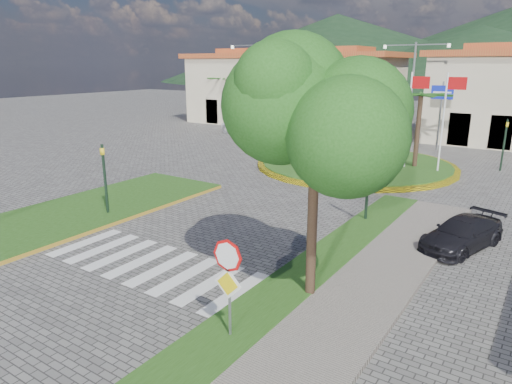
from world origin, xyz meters
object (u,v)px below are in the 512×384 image
Objects in this scene: deciduous_tree at (316,116)px; car_side_right at (462,234)px; roundabout_island at (355,164)px; car_dark_a at (373,135)px; stop_sign at (228,274)px; white_van at (246,127)px.

deciduous_tree is 8.31m from car_side_right.
deciduous_tree is at bearing -72.09° from roundabout_island.
car_side_right is (10.67, -20.28, -0.08)m from car_dark_a.
stop_sign is at bearing -169.16° from car_dark_a.
roundabout_island is 16.39m from white_van.
stop_sign is at bearing -101.18° from deciduous_tree.
white_van is 1.28× the size of car_dark_a.
deciduous_tree reaches higher than car_dark_a.
stop_sign is 0.71× the size of car_dark_a.
deciduous_tree is 1.82× the size of car_dark_a.
deciduous_tree is 32.21m from white_van.
white_van reaches higher than car_dark_a.
stop_sign is 34.00m from white_van.
white_van is (-19.80, 25.00, -4.51)m from deciduous_tree.
white_van is (-19.20, 28.04, -1.12)m from stop_sign.
roundabout_island is at bearing 146.23° from car_side_right.
deciduous_tree is at bearing -96.57° from car_side_right.
deciduous_tree reaches higher than roundabout_island.
car_side_right is (2.90, 6.28, -4.61)m from deciduous_tree.
white_van is at bearing 150.78° from roundabout_island.
white_van is at bearing 128.37° from deciduous_tree.
stop_sign is 30.48m from car_dark_a.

